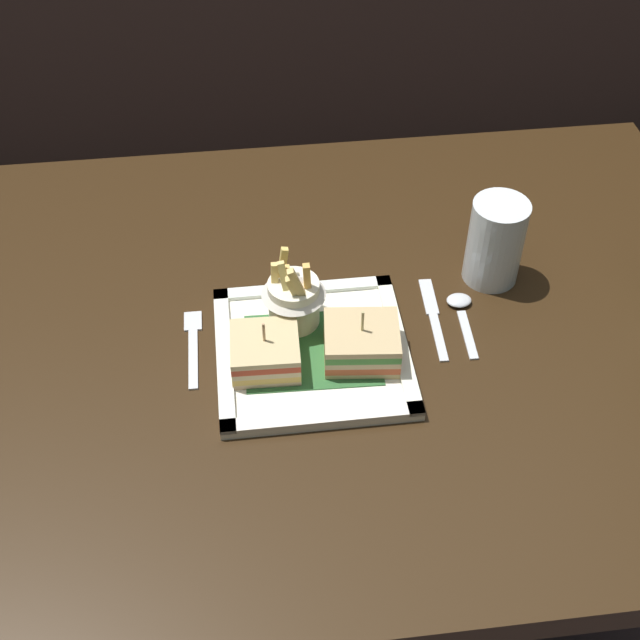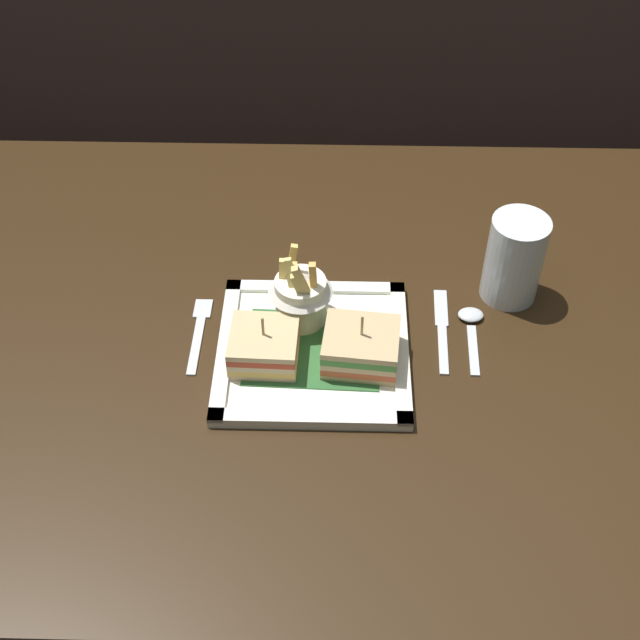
{
  "view_description": "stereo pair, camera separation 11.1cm",
  "coord_description": "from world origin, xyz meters",
  "px_view_note": "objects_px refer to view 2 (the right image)",
  "views": [
    {
      "loc": [
        -0.11,
        -0.79,
        1.59
      ],
      "look_at": [
        -0.01,
        -0.02,
        0.8
      ],
      "focal_mm": 47.59,
      "sensor_mm": 36.0,
      "label": 1
    },
    {
      "loc": [
        0.0,
        -0.8,
        1.59
      ],
      "look_at": [
        -0.01,
        -0.02,
        0.8
      ],
      "focal_mm": 47.59,
      "sensor_mm": 36.0,
      "label": 2
    }
  ],
  "objects_px": {
    "dining_table": "(329,389)",
    "square_plate": "(309,351)",
    "sandwich_half_left": "(261,346)",
    "sandwich_half_right": "(357,347)",
    "water_glass": "(510,264)",
    "fork": "(196,330)",
    "spoon": "(468,323)",
    "knife": "(438,326)",
    "fries_cup": "(297,292)"
  },
  "relations": [
    {
      "from": "dining_table",
      "to": "square_plate",
      "type": "bearing_deg",
      "value": -118.84
    },
    {
      "from": "sandwich_half_left",
      "to": "sandwich_half_right",
      "type": "height_order",
      "value": "sandwich_half_right"
    },
    {
      "from": "water_glass",
      "to": "fork",
      "type": "relative_size",
      "value": 0.92
    },
    {
      "from": "dining_table",
      "to": "spoon",
      "type": "xyz_separation_m",
      "value": [
        0.19,
        0.01,
        0.13
      ]
    },
    {
      "from": "sandwich_half_left",
      "to": "fork",
      "type": "relative_size",
      "value": 0.64
    },
    {
      "from": "fork",
      "to": "dining_table",
      "type": "bearing_deg",
      "value": 3.09
    },
    {
      "from": "dining_table",
      "to": "water_glass",
      "type": "xyz_separation_m",
      "value": [
        0.25,
        0.08,
        0.18
      ]
    },
    {
      "from": "dining_table",
      "to": "fork",
      "type": "relative_size",
      "value": 8.68
    },
    {
      "from": "sandwich_half_right",
      "to": "knife",
      "type": "height_order",
      "value": "sandwich_half_right"
    },
    {
      "from": "dining_table",
      "to": "water_glass",
      "type": "distance_m",
      "value": 0.32
    },
    {
      "from": "square_plate",
      "to": "sandwich_half_left",
      "type": "distance_m",
      "value": 0.07
    },
    {
      "from": "fork",
      "to": "knife",
      "type": "relative_size",
      "value": 0.88
    },
    {
      "from": "square_plate",
      "to": "fork",
      "type": "xyz_separation_m",
      "value": [
        -0.16,
        0.04,
        -0.01
      ]
    },
    {
      "from": "dining_table",
      "to": "sandwich_half_right",
      "type": "distance_m",
      "value": 0.18
    },
    {
      "from": "fork",
      "to": "sandwich_half_right",
      "type": "bearing_deg",
      "value": -14.36
    },
    {
      "from": "fries_cup",
      "to": "spoon",
      "type": "xyz_separation_m",
      "value": [
        0.23,
        0.0,
        -0.05
      ]
    },
    {
      "from": "dining_table",
      "to": "fries_cup",
      "type": "height_order",
      "value": "fries_cup"
    },
    {
      "from": "knife",
      "to": "fork",
      "type": "bearing_deg",
      "value": -177.41
    },
    {
      "from": "water_glass",
      "to": "sandwich_half_right",
      "type": "bearing_deg",
      "value": -146.07
    },
    {
      "from": "sandwich_half_right",
      "to": "spoon",
      "type": "relative_size",
      "value": 0.85
    },
    {
      "from": "water_glass",
      "to": "sandwich_half_left",
      "type": "bearing_deg",
      "value": -157.07
    },
    {
      "from": "knife",
      "to": "sandwich_half_left",
      "type": "bearing_deg",
      "value": -163.32
    },
    {
      "from": "sandwich_half_right",
      "to": "knife",
      "type": "xyz_separation_m",
      "value": [
        0.11,
        0.07,
        -0.03
      ]
    },
    {
      "from": "square_plate",
      "to": "spoon",
      "type": "relative_size",
      "value": 2.07
    },
    {
      "from": "water_glass",
      "to": "fork",
      "type": "xyz_separation_m",
      "value": [
        -0.43,
        -0.09,
        -0.05
      ]
    },
    {
      "from": "sandwich_half_right",
      "to": "spoon",
      "type": "bearing_deg",
      "value": 26.12
    },
    {
      "from": "water_glass",
      "to": "knife",
      "type": "distance_m",
      "value": 0.13
    },
    {
      "from": "fork",
      "to": "spoon",
      "type": "bearing_deg",
      "value": 2.91
    },
    {
      "from": "knife",
      "to": "spoon",
      "type": "relative_size",
      "value": 1.3
    },
    {
      "from": "sandwich_half_right",
      "to": "fries_cup",
      "type": "distance_m",
      "value": 0.11
    },
    {
      "from": "dining_table",
      "to": "sandwich_half_left",
      "type": "distance_m",
      "value": 0.2
    },
    {
      "from": "dining_table",
      "to": "square_plate",
      "type": "height_order",
      "value": "square_plate"
    },
    {
      "from": "sandwich_half_right",
      "to": "fries_cup",
      "type": "xyz_separation_m",
      "value": [
        -0.08,
        0.07,
        0.03
      ]
    },
    {
      "from": "dining_table",
      "to": "spoon",
      "type": "relative_size",
      "value": 10.02
    },
    {
      "from": "fork",
      "to": "spoon",
      "type": "distance_m",
      "value": 0.37
    },
    {
      "from": "fries_cup",
      "to": "sandwich_half_right",
      "type": "bearing_deg",
      "value": -42.48
    },
    {
      "from": "knife",
      "to": "fries_cup",
      "type": "bearing_deg",
      "value": 179.25
    },
    {
      "from": "dining_table",
      "to": "knife",
      "type": "relative_size",
      "value": 7.68
    },
    {
      "from": "sandwich_half_right",
      "to": "fries_cup",
      "type": "bearing_deg",
      "value": 137.52
    },
    {
      "from": "sandwich_half_right",
      "to": "spoon",
      "type": "xyz_separation_m",
      "value": [
        0.15,
        0.07,
        -0.03
      ]
    },
    {
      "from": "fries_cup",
      "to": "spoon",
      "type": "distance_m",
      "value": 0.24
    },
    {
      "from": "dining_table",
      "to": "sandwich_half_right",
      "type": "xyz_separation_m",
      "value": [
        0.04,
        -0.07,
        0.16
      ]
    },
    {
      "from": "sandwich_half_right",
      "to": "fork",
      "type": "bearing_deg",
      "value": 165.64
    },
    {
      "from": "spoon",
      "to": "square_plate",
      "type": "bearing_deg",
      "value": -165.03
    },
    {
      "from": "dining_table",
      "to": "water_glass",
      "type": "bearing_deg",
      "value": 17.14
    },
    {
      "from": "sandwich_half_right",
      "to": "water_glass",
      "type": "xyz_separation_m",
      "value": [
        0.21,
        0.14,
        0.02
      ]
    },
    {
      "from": "knife",
      "to": "water_glass",
      "type": "bearing_deg",
      "value": 35.78
    },
    {
      "from": "sandwich_half_left",
      "to": "knife",
      "type": "distance_m",
      "value": 0.25
    },
    {
      "from": "fries_cup",
      "to": "knife",
      "type": "xyz_separation_m",
      "value": [
        0.19,
        -0.0,
        -0.06
      ]
    },
    {
      "from": "spoon",
      "to": "water_glass",
      "type": "bearing_deg",
      "value": 49.05
    }
  ]
}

